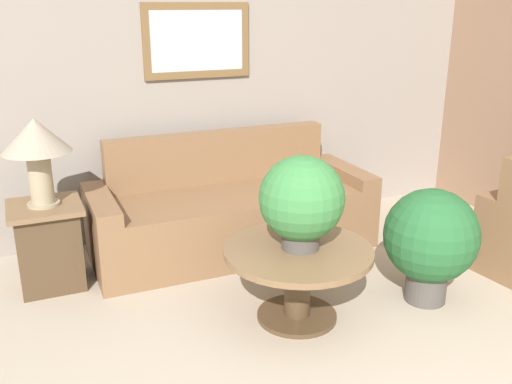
# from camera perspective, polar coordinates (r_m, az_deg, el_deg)

# --- Properties ---
(wall_back) EXTENTS (6.76, 0.09, 2.60)m
(wall_back) POSITION_cam_1_polar(r_m,az_deg,el_deg) (4.99, -3.05, 11.21)
(wall_back) COLOR gray
(wall_back) RESTS_ON ground_plane
(couch_main) EXTENTS (2.24, 0.85, 0.92)m
(couch_main) POSITION_cam_1_polar(r_m,az_deg,el_deg) (4.64, -2.48, -2.06)
(couch_main) COLOR brown
(couch_main) RESTS_ON ground_plane
(coffee_table) EXTENTS (0.93, 0.93, 0.49)m
(coffee_table) POSITION_cam_1_polar(r_m,az_deg,el_deg) (3.61, 4.22, -7.60)
(coffee_table) COLOR #4C3823
(coffee_table) RESTS_ON ground_plane
(side_table) EXTENTS (0.49, 0.49, 0.61)m
(side_table) POSITION_cam_1_polar(r_m,az_deg,el_deg) (4.29, -20.00, -4.97)
(side_table) COLOR #4C3823
(side_table) RESTS_ON ground_plane
(table_lamp) EXTENTS (0.46, 0.46, 0.61)m
(table_lamp) POSITION_cam_1_polar(r_m,az_deg,el_deg) (4.07, -21.13, 4.60)
(table_lamp) COLOR tan
(table_lamp) RESTS_ON side_table
(potted_plant_on_table) EXTENTS (0.52, 0.52, 0.59)m
(potted_plant_on_table) POSITION_cam_1_polar(r_m,az_deg,el_deg) (3.45, 4.58, -0.83)
(potted_plant_on_table) COLOR #4C4742
(potted_plant_on_table) RESTS_ON coffee_table
(potted_plant_floor) EXTENTS (0.63, 0.63, 0.79)m
(potted_plant_floor) POSITION_cam_1_polar(r_m,az_deg,el_deg) (3.94, 17.06, -4.50)
(potted_plant_floor) COLOR #4C4742
(potted_plant_floor) RESTS_ON ground_plane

